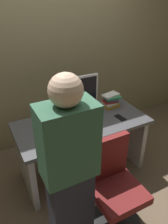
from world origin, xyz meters
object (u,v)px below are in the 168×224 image
(person_at_desk, at_px, (69,174))
(keyboard, at_px, (76,126))
(desk, at_px, (82,138))
(book_stack, at_px, (111,100))
(monitor, at_px, (77,94))
(cell_phone, at_px, (120,118))
(cup_near_keyboard, at_px, (52,130))
(cup_by_monitor, at_px, (40,125))
(mouse, at_px, (97,119))
(office_chair, at_px, (114,190))

(person_at_desk, height_order, keyboard, person_at_desk)
(desk, distance_m, book_stack, 0.60)
(desk, xyz_separation_m, monitor, (0.04, 0.20, 0.48))
(keyboard, xyz_separation_m, cell_phone, (0.54, -0.07, -0.01))
(keyboard, relative_size, cup_near_keyboard, 4.16)
(keyboard, bearing_deg, cup_by_monitor, 156.01)
(mouse, bearing_deg, monitor, 116.06)
(person_at_desk, distance_m, cup_by_monitor, 0.85)
(monitor, distance_m, cup_by_monitor, 0.55)
(office_chair, height_order, book_stack, office_chair)
(cup_near_keyboard, distance_m, book_stack, 0.89)
(mouse, xyz_separation_m, cup_by_monitor, (-0.62, 0.14, 0.03))
(desk, height_order, cup_by_monitor, cup_by_monitor)
(monitor, distance_m, keyboard, 0.39)
(cup_near_keyboard, height_order, cup_by_monitor, cup_near_keyboard)
(person_at_desk, height_order, cell_phone, person_at_desk)
(office_chair, bearing_deg, person_at_desk, -179.69)
(monitor, height_order, keyboard, monitor)
(keyboard, xyz_separation_m, cup_by_monitor, (-0.35, 0.14, 0.04))
(monitor, bearing_deg, cup_near_keyboard, -146.98)
(cup_by_monitor, distance_m, cell_phone, 0.92)
(person_at_desk, bearing_deg, monitor, 61.16)
(office_chair, xyz_separation_m, book_stack, (0.54, 0.91, 0.40))
(book_stack, bearing_deg, desk, -162.23)
(monitor, bearing_deg, cell_phone, -40.76)
(monitor, relative_size, cup_by_monitor, 5.45)
(person_at_desk, relative_size, cup_by_monitor, 16.52)
(cell_phone, bearing_deg, monitor, 134.15)
(office_chair, xyz_separation_m, mouse, (0.22, 0.70, 0.33))
(desk, distance_m, keyboard, 0.27)
(desk, bearing_deg, keyboard, -150.03)
(office_chair, distance_m, cup_near_keyboard, 0.84)
(person_at_desk, bearing_deg, cell_phone, 34.06)
(cup_by_monitor, bearing_deg, cell_phone, -13.76)
(person_at_desk, bearing_deg, desk, 56.95)
(desk, xyz_separation_m, book_stack, (0.48, 0.16, 0.31))
(keyboard, bearing_deg, cell_phone, -9.62)
(office_chair, xyz_separation_m, person_at_desk, (-0.44, -0.00, 0.41))
(book_stack, distance_m, cell_phone, 0.31)
(cup_near_keyboard, height_order, cell_phone, cup_near_keyboard)
(book_stack, height_order, cell_phone, book_stack)
(cup_by_monitor, bearing_deg, book_stack, 4.45)
(person_at_desk, distance_m, cup_near_keyboard, 0.71)
(person_at_desk, relative_size, book_stack, 6.91)
(monitor, height_order, book_stack, monitor)
(cup_by_monitor, relative_size, cell_phone, 0.69)
(book_stack, bearing_deg, cell_phone, -100.77)
(desk, bearing_deg, cup_by_monitor, 169.97)
(monitor, bearing_deg, office_chair, -95.54)
(person_at_desk, relative_size, mouse, 16.39)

